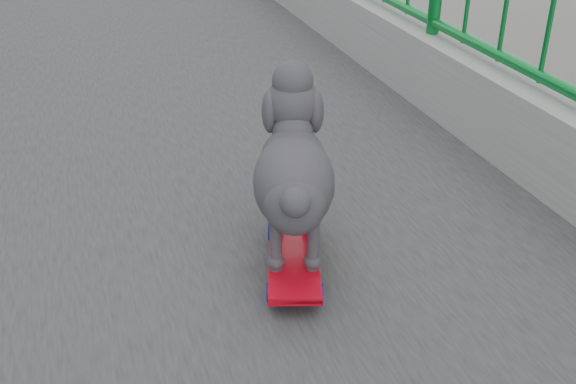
# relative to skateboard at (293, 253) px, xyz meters

# --- Properties ---
(skateboard) EXTENTS (0.27, 0.50, 0.06)m
(skateboard) POSITION_rel_skateboard_xyz_m (0.00, 0.00, 0.00)
(skateboard) COLOR red
(skateboard) RESTS_ON footbridge
(poodle) EXTENTS (0.31, 0.51, 0.44)m
(poodle) POSITION_rel_skateboard_xyz_m (0.01, 0.03, 0.25)
(poodle) COLOR #2E2C31
(poodle) RESTS_ON skateboard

